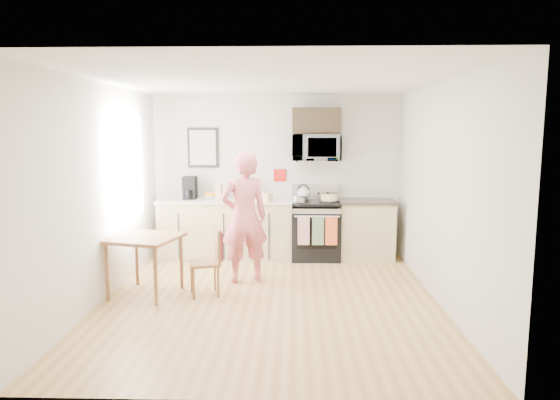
{
  "coord_description": "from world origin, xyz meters",
  "views": [
    {
      "loc": [
        0.28,
        -5.82,
        2.03
      ],
      "look_at": [
        0.09,
        1.0,
        1.08
      ],
      "focal_mm": 32.0,
      "sensor_mm": 36.0,
      "label": 1
    }
  ],
  "objects_px": {
    "microwave": "(316,148)",
    "person": "(244,217)",
    "chair": "(214,252)",
    "cake": "(329,198)",
    "range": "(316,231)",
    "dining_table": "(145,243)"
  },
  "relations": [
    {
      "from": "range",
      "to": "person",
      "type": "bearing_deg",
      "value": -128.52
    },
    {
      "from": "chair",
      "to": "cake",
      "type": "xyz_separation_m",
      "value": [
        1.54,
        1.77,
        0.44
      ]
    },
    {
      "from": "microwave",
      "to": "person",
      "type": "height_order",
      "value": "microwave"
    },
    {
      "from": "microwave",
      "to": "person",
      "type": "distance_m",
      "value": 1.92
    },
    {
      "from": "chair",
      "to": "cake",
      "type": "relative_size",
      "value": 2.69
    },
    {
      "from": "dining_table",
      "to": "chair",
      "type": "distance_m",
      "value": 0.86
    },
    {
      "from": "chair",
      "to": "cake",
      "type": "height_order",
      "value": "cake"
    },
    {
      "from": "range",
      "to": "person",
      "type": "relative_size",
      "value": 0.66
    },
    {
      "from": "chair",
      "to": "person",
      "type": "bearing_deg",
      "value": 42.19
    },
    {
      "from": "cake",
      "to": "person",
      "type": "bearing_deg",
      "value": -134.49
    },
    {
      "from": "chair",
      "to": "microwave",
      "type": "bearing_deg",
      "value": 38.56
    },
    {
      "from": "person",
      "to": "cake",
      "type": "bearing_deg",
      "value": -154.62
    },
    {
      "from": "dining_table",
      "to": "microwave",
      "type": "bearing_deg",
      "value": 41.66
    },
    {
      "from": "cake",
      "to": "microwave",
      "type": "bearing_deg",
      "value": 145.38
    },
    {
      "from": "person",
      "to": "cake",
      "type": "height_order",
      "value": "person"
    },
    {
      "from": "range",
      "to": "dining_table",
      "type": "relative_size",
      "value": 1.4
    },
    {
      "from": "person",
      "to": "cake",
      "type": "distance_m",
      "value": 1.73
    },
    {
      "from": "person",
      "to": "dining_table",
      "type": "bearing_deg",
      "value": 5.81
    },
    {
      "from": "person",
      "to": "dining_table",
      "type": "distance_m",
      "value": 1.33
    },
    {
      "from": "cake",
      "to": "range",
      "type": "bearing_deg",
      "value": 170.19
    },
    {
      "from": "range",
      "to": "microwave",
      "type": "xyz_separation_m",
      "value": [
        -0.0,
        0.1,
        1.32
      ]
    },
    {
      "from": "microwave",
      "to": "cake",
      "type": "height_order",
      "value": "microwave"
    }
  ]
}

